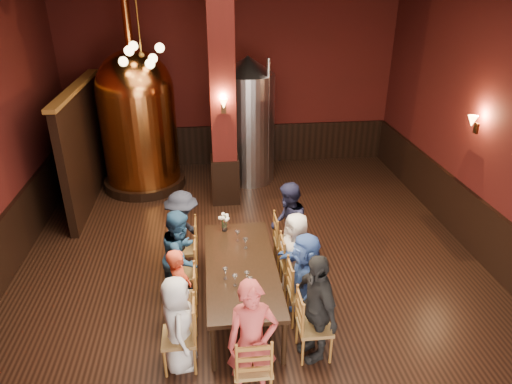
{
  "coord_description": "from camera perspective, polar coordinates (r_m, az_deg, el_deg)",
  "views": [
    {
      "loc": [
        -0.65,
        -6.16,
        4.5
      ],
      "look_at": [
        0.07,
        0.2,
        1.41
      ],
      "focal_mm": 32.0,
      "sensor_mm": 36.0,
      "label": 1
    }
  ],
  "objects": [
    {
      "name": "wainscot_right",
      "position": [
        8.67,
        26.73,
        -4.76
      ],
      "size": [
        0.08,
        9.9,
        1.0
      ],
      "primitive_type": "cube",
      "color": "black",
      "rests_on": "ground"
    },
    {
      "name": "sconce_column",
      "position": [
        8.96,
        -4.09,
        10.82
      ],
      "size": [
        0.2,
        0.2,
        0.36
      ],
      "primitive_type": null,
      "rotation": [
        0.0,
        0.0,
        3.14
      ],
      "color": "black",
      "rests_on": "column"
    },
    {
      "name": "wine_glass_4",
      "position": [
        6.13,
        -2.64,
        -10.98
      ],
      "size": [
        0.07,
        0.07,
        0.17
      ],
      "primitive_type": null,
      "color": "white",
      "rests_on": "dining_table"
    },
    {
      "name": "rose_vase",
      "position": [
        7.29,
        -4.0,
        -3.45
      ],
      "size": [
        0.18,
        0.18,
        0.31
      ],
      "color": "white",
      "rests_on": "dining_table"
    },
    {
      "name": "chair_0",
      "position": [
        5.97,
        -9.57,
        -17.33
      ],
      "size": [
        0.46,
        0.46,
        0.92
      ],
      "primitive_type": null,
      "rotation": [
        0.0,
        0.0,
        -1.57
      ],
      "color": "brown",
      "rests_on": "ground"
    },
    {
      "name": "person_5",
      "position": [
        6.43,
        6.08,
        -10.69
      ],
      "size": [
        0.6,
        1.34,
        1.39
      ],
      "primitive_type": "imported",
      "rotation": [
        0.0,
        0.0,
        4.86
      ],
      "color": "#3A5EAF",
      "rests_on": "ground"
    },
    {
      "name": "wine_glass_5",
      "position": [
        6.18,
        -1.15,
        -10.63
      ],
      "size": [
        0.07,
        0.07,
        0.17
      ],
      "primitive_type": null,
      "color": "white",
      "rests_on": "dining_table"
    },
    {
      "name": "partition",
      "position": [
        10.25,
        -20.59,
        5.28
      ],
      "size": [
        0.22,
        3.5,
        2.4
      ],
      "primitive_type": "cube",
      "color": "black",
      "rests_on": "ground"
    },
    {
      "name": "person_2",
      "position": [
        6.84,
        -9.3,
        -7.95
      ],
      "size": [
        0.58,
        0.8,
        1.49
      ],
      "primitive_type": "imported",
      "rotation": [
        0.0,
        0.0,
        1.23
      ],
      "color": "navy",
      "rests_on": "ground"
    },
    {
      "name": "wine_glass_6",
      "position": [
        7.06,
        -2.32,
        -5.53
      ],
      "size": [
        0.07,
        0.07,
        0.17
      ],
      "primitive_type": null,
      "color": "white",
      "rests_on": "dining_table"
    },
    {
      "name": "chair_7",
      "position": [
        7.64,
        3.94,
        -6.25
      ],
      "size": [
        0.46,
        0.46,
        0.92
      ],
      "primitive_type": null,
      "rotation": [
        0.0,
        0.0,
        1.57
      ],
      "color": "brown",
      "rests_on": "ground"
    },
    {
      "name": "wine_glass_3",
      "position": [
        6.26,
        -3.86,
        -10.14
      ],
      "size": [
        0.07,
        0.07,
        0.17
      ],
      "primitive_type": null,
      "color": "white",
      "rests_on": "dining_table"
    },
    {
      "name": "wine_glass_1",
      "position": [
        5.76,
        -1.18,
        -13.76
      ],
      "size": [
        0.07,
        0.07,
        0.17
      ],
      "primitive_type": null,
      "color": "white",
      "rests_on": "dining_table"
    },
    {
      "name": "room",
      "position": [
        6.59,
        -0.43,
        5.78
      ],
      "size": [
        10.0,
        10.02,
        4.5
      ],
      "color": "black",
      "rests_on": "ground"
    },
    {
      "name": "chair_4",
      "position": [
        6.07,
        7.32,
        -16.21
      ],
      "size": [
        0.46,
        0.46,
        0.92
      ],
      "primitive_type": null,
      "rotation": [
        0.0,
        0.0,
        1.57
      ],
      "color": "brown",
      "rests_on": "ground"
    },
    {
      "name": "person_1",
      "position": [
        6.36,
        -9.44,
        -12.04
      ],
      "size": [
        0.33,
        0.48,
        1.28
      ],
      "primitive_type": "imported",
      "rotation": [
        0.0,
        0.0,
        1.62
      ],
      "color": "#CF4123",
      "rests_on": "ground"
    },
    {
      "name": "pendant_cluster",
      "position": [
        9.24,
        -14.13,
        16.31
      ],
      "size": [
        0.9,
        0.9,
        1.7
      ],
      "primitive_type": null,
      "color": "#A57226",
      "rests_on": "room"
    },
    {
      "name": "chair_5",
      "position": [
        6.57,
        5.98,
        -12.35
      ],
      "size": [
        0.46,
        0.46,
        0.92
      ],
      "primitive_type": null,
      "rotation": [
        0.0,
        0.0,
        1.57
      ],
      "color": "brown",
      "rests_on": "ground"
    },
    {
      "name": "person_7",
      "position": [
        7.48,
        4.01,
        -4.32
      ],
      "size": [
        0.51,
        0.8,
        1.51
      ],
      "primitive_type": "imported",
      "rotation": [
        0.0,
        0.0,
        4.49
      ],
      "color": "#1B1C37",
      "rests_on": "ground"
    },
    {
      "name": "copper_kettle",
      "position": [
        10.46,
        -14.51,
        8.8
      ],
      "size": [
        1.96,
        1.96,
        4.37
      ],
      "rotation": [
        0.0,
        0.0,
        -0.22
      ],
      "color": "black",
      "rests_on": "ground"
    },
    {
      "name": "steel_vessel",
      "position": [
        10.54,
        -0.97,
        8.92
      ],
      "size": [
        1.54,
        1.54,
        2.9
      ],
      "rotation": [
        0.0,
        0.0,
        0.36
      ],
      "color": "#B2B2B7",
      "rests_on": "ground"
    },
    {
      "name": "column",
      "position": [
        9.24,
        -4.19,
        11.6
      ],
      "size": [
        0.58,
        0.58,
        4.5
      ],
      "primitive_type": "cube",
      "color": "#45100E",
      "rests_on": "ground"
    },
    {
      "name": "person_8",
      "position": [
        5.33,
        -0.47,
        -18.29
      ],
      "size": [
        0.58,
        0.38,
        1.59
      ],
      "primitive_type": "imported",
      "rotation": [
        0.0,
        0.0,
        6.28
      ],
      "color": "#B23C3B",
      "rests_on": "ground"
    },
    {
      "name": "person_0",
      "position": [
        5.84,
        -9.72,
        -15.94
      ],
      "size": [
        0.47,
        0.67,
        1.31
      ],
      "primitive_type": "imported",
      "rotation": [
        0.0,
        0.0,
        1.66
      ],
      "color": "silver",
      "rests_on": "ground"
    },
    {
      "name": "chair_1",
      "position": [
        6.47,
        -9.33,
        -13.29
      ],
      "size": [
        0.46,
        0.46,
        0.92
      ],
      "primitive_type": null,
      "rotation": [
        0.0,
        0.0,
        -1.57
      ],
      "color": "brown",
      "rests_on": "ground"
    },
    {
      "name": "chair_6",
      "position": [
        7.09,
        4.88,
        -9.1
      ],
      "size": [
        0.46,
        0.46,
        0.92
      ],
      "primitive_type": null,
      "rotation": [
        0.0,
        0.0,
        1.57
      ],
      "color": "brown",
      "rests_on": "ground"
    },
    {
      "name": "chair_2",
      "position": [
        7.0,
        -9.13,
        -9.89
      ],
      "size": [
        0.46,
        0.46,
        0.92
      ],
      "primitive_type": null,
      "rotation": [
        0.0,
        0.0,
        -1.57
      ],
      "color": "brown",
      "rests_on": "ground"
    },
    {
      "name": "wine_glass_0",
      "position": [
        6.08,
        -0.71,
        -11.33
      ],
      "size": [
        0.07,
        0.07,
        0.17
      ],
      "primitive_type": null,
      "color": "white",
      "rests_on": "dining_table"
    },
    {
      "name": "wainscot_back",
      "position": [
        11.83,
        -2.95,
        5.96
      ],
      "size": [
        7.9,
        0.08,
        1.0
      ],
      "primitive_type": "cube",
      "color": "black",
      "rests_on": "ground"
    },
    {
      "name": "person_6",
      "position": [
        6.97,
        4.95,
        -7.69
      ],
      "size": [
        0.61,
        0.75,
        1.34
      ],
      "primitive_type": "imported",
      "rotation": [
        0.0,
        0.0,
        5.03
      ],
      "color": "white",
      "rests_on": "ground"
    },
    {
      "name": "person_3",
      "position": [
        7.41,
        -9.1,
        -5.17
      ],
      "size": [
        0.75,
        1.05,
        1.46
      ],
      "primitive_type": "imported",
      "rotation": [
        0.0,
        0.0,
        1.34
      ],
      "color": "black",
      "rests_on": "ground"
    },
    {
      "name": "dining_table",
      "position": [
        6.59,
        -1.87,
        -9.6
      ],
      "size": [
        1.0,
        2.4,
        0.75
      ],
      "rotation": [
        0.0,
        0.0,
        -0.0
      ],
      "color": "black",
      "rests_on": "ground"
    },
    {
      "name": "chair_8",
      "position": [
        5.57,
        -0.46,
        -20.76
      ],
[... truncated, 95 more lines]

